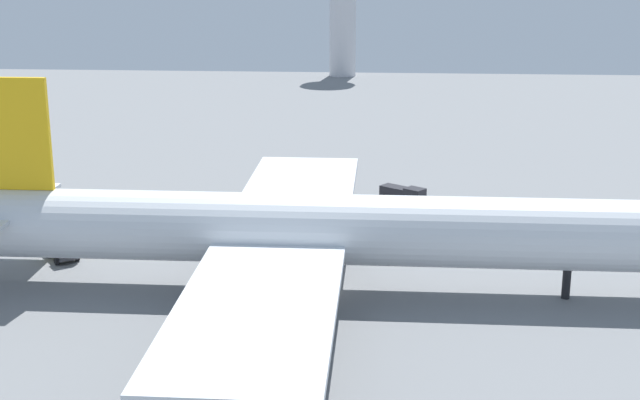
# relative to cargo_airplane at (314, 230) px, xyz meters

# --- Properties ---
(ground_plane) EXTENTS (278.58, 278.58, 0.00)m
(ground_plane) POSITION_rel_cargo_airplane_xyz_m (0.49, 0.00, -5.49)
(ground_plane) COLOR slate
(cargo_airplane) EXTENTS (69.65, 57.08, 18.01)m
(cargo_airplane) POSITION_rel_cargo_airplane_xyz_m (0.00, 0.00, 0.00)
(cargo_airplane) COLOR silver
(cargo_airplane) RESTS_ON ground_plane
(pushback_tractor) EXTENTS (3.86, 4.19, 2.42)m
(pushback_tractor) POSITION_rel_cargo_airplane_xyz_m (-24.13, 6.28, -4.31)
(pushback_tractor) COLOR #333338
(pushback_tractor) RESTS_ON ground_plane
(catering_truck) EXTENTS (5.38, 4.56, 2.04)m
(catering_truck) POSITION_rel_cargo_airplane_xyz_m (8.01, 27.95, -4.36)
(catering_truck) COLOR #232328
(catering_truck) RESTS_ON ground_plane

